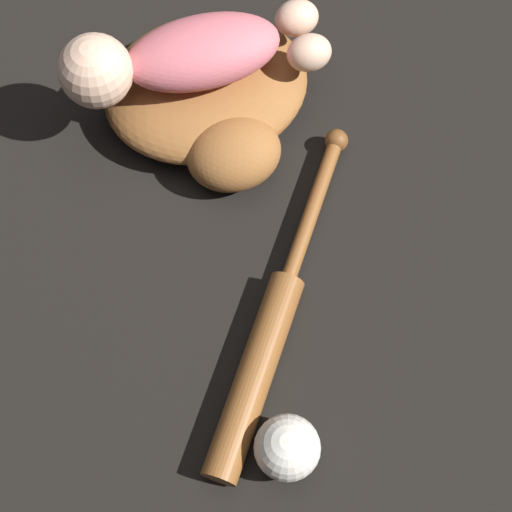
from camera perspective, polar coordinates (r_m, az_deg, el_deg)
The scene contains 5 objects.
ground_plane at distance 1.27m, azimuth -4.42°, elevation 10.57°, with size 6.00×6.00×0.00m, color black.
baseball_glove at distance 1.22m, azimuth -3.08°, elevation 10.47°, with size 0.33×0.32×0.08m.
baby_figure at distance 1.16m, azimuth -5.07°, elevation 13.14°, with size 0.36×0.17×0.10m.
baseball_bat at distance 1.08m, azimuth 0.78°, elevation -5.48°, with size 0.39×0.36×0.05m.
baseball at distance 1.03m, azimuth 2.10°, elevation -12.66°, with size 0.08×0.08×0.08m.
Camera 1 is at (0.26, 0.66, 1.05)m, focal length 60.00 mm.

